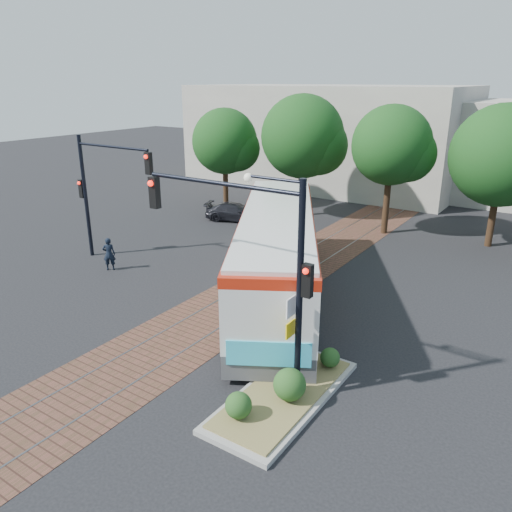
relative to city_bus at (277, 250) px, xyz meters
The scene contains 10 objects.
ground 5.39m from the city_bus, 100.70° to the right, with size 120.00×120.00×0.00m, color black.
trackbed 2.37m from the city_bus, 135.00° to the right, with size 3.60×40.00×0.02m.
tree_row 11.85m from the city_bus, 88.61° to the left, with size 26.40×5.60×7.67m.
warehouses 23.93m from the city_bus, 93.50° to the left, with size 40.00×13.00×8.00m.
city_bus is the anchor object (origin of this frame).
traffic_island 7.20m from the city_bus, 56.30° to the right, with size 2.20×5.20×1.13m.
signal_pole_main 6.81m from the city_bus, 62.95° to the right, with size 5.49×0.46×6.00m.
signal_pole_left 9.54m from the city_bus, behind, with size 4.99×0.34×6.00m.
officer 8.33m from the city_bus, 167.29° to the right, with size 0.57×0.37×1.56m, color black.
parked_car 11.87m from the city_bus, 134.06° to the left, with size 1.57×3.85×1.12m, color black.
Camera 1 is at (10.74, -11.30, 8.45)m, focal length 35.00 mm.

